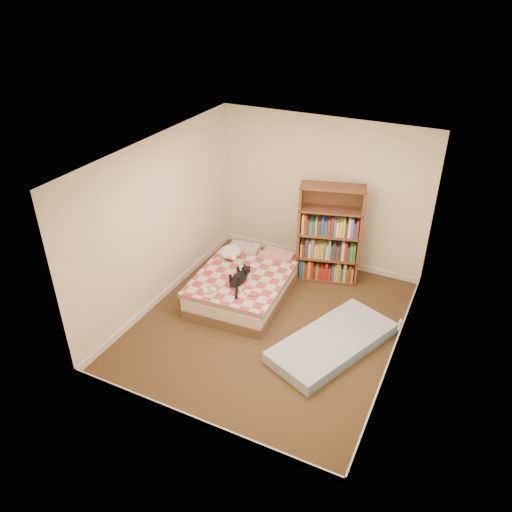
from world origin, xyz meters
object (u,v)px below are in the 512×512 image
at_px(bed, 245,283).
at_px(bookshelf, 329,246).
at_px(black_cat, 240,277).
at_px(white_dog, 231,252).
at_px(floor_mattress, 332,342).

relative_size(bed, bookshelf, 1.14).
distance_m(black_cat, white_dog, 0.73).
distance_m(floor_mattress, white_dog, 2.23).
xyz_separation_m(bookshelf, black_cat, (-0.91, -1.31, -0.09)).
distance_m(bed, bookshelf, 1.46).
xyz_separation_m(bed, white_dog, (-0.40, 0.29, 0.30)).
distance_m(bed, floor_mattress, 1.71).
bearing_deg(bed, floor_mattress, -23.50).
bearing_deg(black_cat, white_dog, 128.44).
bearing_deg(bookshelf, floor_mattress, -83.85).
relative_size(bookshelf, floor_mattress, 0.90).
bearing_deg(floor_mattress, white_dog, 179.35).
relative_size(bed, black_cat, 2.60).
xyz_separation_m(bookshelf, white_dog, (-1.37, -0.74, -0.07)).
relative_size(bookshelf, white_dog, 4.16).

